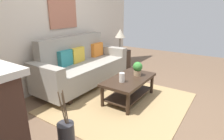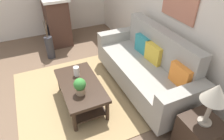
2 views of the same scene
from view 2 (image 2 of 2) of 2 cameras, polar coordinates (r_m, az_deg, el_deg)
The scene contains 17 objects.
ground_plane at distance 3.51m, azimuth -16.49°, elevation -9.27°, with size 9.64×9.64×0.00m, color brown.
wall_back at distance 3.57m, azimuth 16.76°, elevation 17.15°, with size 5.64×0.10×2.70m, color beige.
area_rug at distance 3.56m, azimuth -8.62°, elevation -7.12°, with size 2.28×2.16×0.01m, color #A38456.
couch at distance 3.50m, azimuth 9.82°, elevation 0.80°, with size 2.18×0.84×1.08m.
throw_pillow_teal at distance 3.67m, azimuth 9.02°, elevation 7.23°, with size 0.36×0.12×0.32m, color teal.
throw_pillow_mustard at distance 3.43m, azimuth 12.01°, elevation 4.72°, with size 0.36×0.12×0.32m, color gold.
throw_pillow_orange at distance 3.01m, azimuth 19.25°, elevation -1.47°, with size 0.36×0.12×0.32m, color orange.
coffee_table at distance 3.20m, azimuth -9.04°, elevation -5.52°, with size 1.10×0.60×0.43m.
tabletop_vase at distance 3.26m, azimuth -10.22°, elevation -0.37°, with size 0.09×0.09×0.16m, color white.
potted_plant_tabletop at distance 2.86m, azimuth -9.24°, elevation -4.55°, with size 0.18×0.18×0.26m.
side_table at distance 2.82m, azimuth 23.57°, elevation -17.28°, with size 0.44×0.44×0.56m, color #332319.
table_lamp at distance 2.33m, azimuth 27.69°, elevation -6.30°, with size 0.28×0.28×0.57m.
fireplace at distance 5.21m, azimuth -15.76°, elevation 13.97°, with size 1.02×0.58×1.16m.
floor_vase at distance 4.61m, azimuth -17.49°, elevation 6.20°, with size 0.17×0.17×0.51m, color #2D2D33.
floor_vase_branch_a at distance 4.41m, azimuth -18.45°, elevation 11.00°, with size 0.01×0.01×0.36m, color brown.
floor_vase_branch_b at distance 4.44m, azimuth -18.29°, elevation 11.19°, with size 0.01×0.01×0.36m, color brown.
floor_vase_branch_c at distance 4.44m, azimuth -18.74°, elevation 11.08°, with size 0.01×0.01×0.36m, color brown.
Camera 2 is at (2.57, -0.09, 2.39)m, focal length 31.69 mm.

